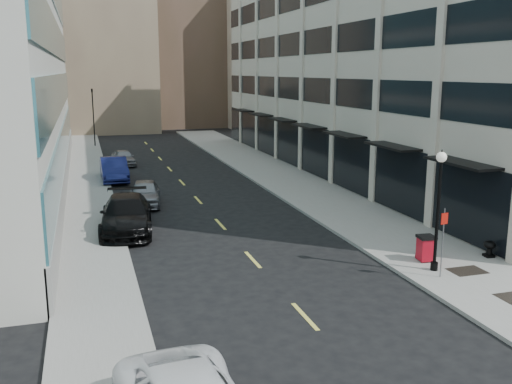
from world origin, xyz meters
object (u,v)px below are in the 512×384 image
sign_post (443,234)px  traffic_signal (92,92)px  car_blue_sedan (114,169)px  trash_bin (426,247)px  car_black_pickup (126,215)px  car_silver_sedan (145,193)px  urn_planter (489,247)px  car_grey_sedan (123,158)px  lamppost (439,200)px

sign_post → traffic_signal: bearing=95.5°
car_blue_sedan → trash_bin: car_blue_sedan is taller
car_black_pickup → car_silver_sedan: (1.51, 5.59, -0.13)m
car_black_pickup → car_blue_sedan: 14.00m
urn_planter → sign_post: bearing=-156.1°
trash_bin → car_black_pickup: bearing=149.6°
traffic_signal → trash_bin: bearing=-74.0°
car_black_pickup → car_blue_sedan: size_ratio=1.16×
car_blue_sedan → car_grey_sedan: (1.15, 7.00, -0.19)m
car_black_pickup → lamppost: 14.98m
car_black_pickup → lamppost: size_ratio=1.26×
urn_planter → car_silver_sedan: bearing=131.5°
car_silver_sedan → car_blue_sedan: car_blue_sedan is taller
car_silver_sedan → car_blue_sedan: (-1.34, 8.41, 0.11)m
car_blue_sedan → sign_post: (10.80, -24.48, 1.01)m
car_black_pickup → traffic_signal: bearing=96.9°
trash_bin → urn_planter: bearing=0.2°
trash_bin → sign_post: bearing=-99.4°
trash_bin → sign_post: (-0.52, -1.84, 1.14)m
traffic_signal → sign_post: 46.15m
car_black_pickup → car_grey_sedan: size_ratio=1.54×
lamppost → trash_bin: bearing=74.6°
car_grey_sedan → sign_post: bearing=-80.2°
traffic_signal → sign_post: size_ratio=2.57×
car_black_pickup → car_blue_sedan: car_black_pickup is taller
car_blue_sedan → sign_post: size_ratio=1.93×
sign_post → urn_planter: size_ratio=3.83×
car_black_pickup → urn_planter: size_ratio=8.57×
car_blue_sedan → urn_planter: bearing=-59.1°
car_grey_sedan → car_silver_sedan: bearing=-96.6°
car_silver_sedan → urn_planter: (12.89, -14.55, -0.17)m
car_grey_sedan → trash_bin: size_ratio=3.64×
car_blue_sedan → trash_bin: 25.32m
car_grey_sedan → traffic_signal: bearing=91.6°
lamppost → urn_planter: lamppost is taller
car_blue_sedan → lamppost: 26.25m
car_grey_sedan → lamppost: lamppost is taller
traffic_signal → urn_planter: 45.83m
sign_post → urn_planter: (3.42, 1.52, -1.29)m
traffic_signal → car_grey_sedan: bearing=-81.2°
car_silver_sedan → sign_post: (9.47, -16.07, 1.12)m
traffic_signal → urn_planter: (15.10, -42.96, -5.14)m
traffic_signal → car_blue_sedan: bearing=-87.5°
lamppost → sign_post: lamppost is taller
car_grey_sedan → sign_post: (9.65, -31.48, 1.20)m
car_black_pickup → sign_post: 15.21m
traffic_signal → lamppost: traffic_signal is taller
car_grey_sedan → urn_planter: 32.69m
trash_bin → car_silver_sedan: bearing=131.6°
sign_post → trash_bin: bearing=64.9°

